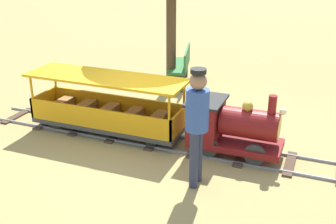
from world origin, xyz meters
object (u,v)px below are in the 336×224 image
(locomotive, at_px, (230,125))
(park_bench, at_px, (181,66))
(passenger_car, at_px, (107,110))
(conductor_person, at_px, (197,119))

(locomotive, height_order, park_bench, locomotive)
(passenger_car, xyz_separation_m, park_bench, (-2.98, 0.24, -0.00))
(park_bench, bearing_deg, passenger_car, -4.60)
(conductor_person, distance_m, park_bench, 4.34)
(locomotive, bearing_deg, conductor_person, -11.69)
(locomotive, relative_size, conductor_person, 0.89)
(passenger_car, height_order, conductor_person, conductor_person)
(passenger_car, bearing_deg, conductor_person, 62.27)
(locomotive, xyz_separation_m, passenger_car, (0.00, -2.10, -0.06))
(passenger_car, bearing_deg, locomotive, 90.00)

